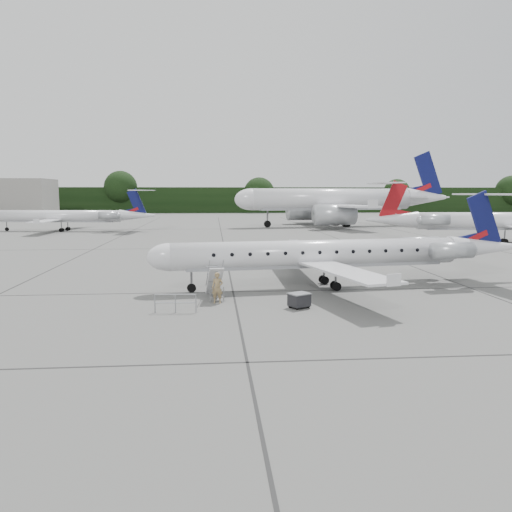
{
  "coord_description": "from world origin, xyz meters",
  "views": [
    {
      "loc": [
        -6.45,
        -29.33,
        6.43
      ],
      "look_at": [
        -3.7,
        2.82,
        2.3
      ],
      "focal_mm": 35.0,
      "sensor_mm": 36.0,
      "label": 1
    }
  ],
  "objects": [
    {
      "name": "treeline",
      "position": [
        0.0,
        130.0,
        4.0
      ],
      "size": [
        260.0,
        4.0,
        8.0
      ],
      "primitive_type": "cube",
      "color": "black",
      "rests_on": "ground"
    },
    {
      "name": "main_regional_jet",
      "position": [
        0.52,
        3.58,
        3.23
      ],
      "size": [
        27.17,
        20.97,
        6.47
      ],
      "primitive_type": null,
      "rotation": [
        0.0,
        0.0,
        0.12
      ],
      "color": "silver",
      "rests_on": "ground"
    },
    {
      "name": "safety_railing",
      "position": [
        -8.53,
        -2.85,
        0.5
      ],
      "size": [
        2.2,
        0.24,
        1.0
      ],
      "primitive_type": null,
      "rotation": [
        0.0,
        0.0,
        -0.07
      ],
      "color": "gray",
      "rests_on": "ground"
    },
    {
      "name": "passenger",
      "position": [
        -6.26,
        -0.72,
        0.91
      ],
      "size": [
        0.72,
        0.53,
        1.82
      ],
      "primitive_type": "imported",
      "rotation": [
        0.0,
        0.0,
        -0.16
      ],
      "color": "olive",
      "rests_on": "ground"
    },
    {
      "name": "bg_narrowbody",
      "position": [
        15.84,
        63.84,
        7.12
      ],
      "size": [
        43.34,
        33.93,
        14.24
      ],
      "primitive_type": null,
      "rotation": [
        0.0,
        0.0,
        0.14
      ],
      "color": "silver",
      "rests_on": "ground"
    },
    {
      "name": "bg_regional_right",
      "position": [
        30.96,
        31.05,
        3.9
      ],
      "size": [
        31.56,
        24.05,
        7.79
      ],
      "primitive_type": null,
      "rotation": [
        0.0,
        0.0,
        3.05
      ],
      "color": "silver",
      "rests_on": "ground"
    },
    {
      "name": "baggage_cart",
      "position": [
        -1.72,
        -2.34,
        0.46
      ],
      "size": [
        1.33,
        1.26,
        0.91
      ],
      "primitive_type": null,
      "rotation": [
        0.0,
        0.0,
        0.51
      ],
      "color": "black",
      "rests_on": "ground"
    },
    {
      "name": "bg_regional_left",
      "position": [
        -32.08,
        55.99,
        3.48
      ],
      "size": [
        28.7,
        22.27,
        6.95
      ],
      "primitive_type": null,
      "rotation": [
        0.0,
        0.0,
        -0.13
      ],
      "color": "silver",
      "rests_on": "ground"
    },
    {
      "name": "airstair",
      "position": [
        -6.42,
        0.61,
        1.01
      ],
      "size": [
        1.12,
        2.47,
        2.03
      ],
      "primitive_type": null,
      "rotation": [
        0.0,
        0.0,
        0.12
      ],
      "color": "silver",
      "rests_on": "ground"
    },
    {
      "name": "ground",
      "position": [
        0.0,
        0.0,
        0.0
      ],
      "size": [
        320.0,
        320.0,
        0.0
      ],
      "primitive_type": "plane",
      "color": "slate",
      "rests_on": "ground"
    }
  ]
}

